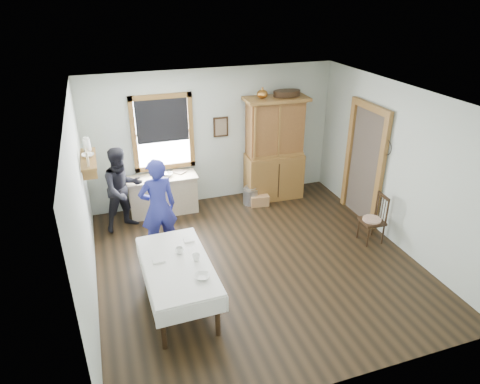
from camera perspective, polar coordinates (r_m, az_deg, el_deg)
The scene contains 20 objects.
room at distance 6.41m, azimuth 2.40°, elevation 0.59°, with size 5.01×5.01×2.70m.
window at distance 8.31m, azimuth -10.28°, elevation 8.25°, with size 1.18×0.07×1.48m.
doorway at distance 8.28m, azimuth 16.33°, elevation 4.13°, with size 0.09×1.14×2.22m.
wall_shelf at distance 7.39m, azimuth -19.60°, elevation 4.43°, with size 0.24×1.00×0.44m.
framed_picture at distance 8.56m, azimuth -2.57°, elevation 8.65°, with size 0.30×0.04×0.40m, color #311F11.
rug_beater at distance 7.68m, azimuth 19.07°, elevation 6.49°, with size 0.27×0.27×0.01m, color black.
work_counter at distance 8.50m, azimuth -10.21°, elevation -0.37°, with size 1.34×0.51×0.77m, color tan.
china_hutch at distance 8.78m, azimuth 4.64°, elevation 5.69°, with size 1.25×0.59×2.13m, color olive.
dining_table at distance 6.14m, azimuth -8.18°, elevation -12.00°, with size 0.91×1.73×0.69m, color white.
spindle_chair at distance 7.75m, azimuth 17.24°, elevation -3.45°, with size 0.41×0.41×0.88m, color #311F11.
pail at distance 8.81m, azimuth 1.40°, elevation -0.56°, with size 0.31×0.31×0.33m, color #9A9EA2.
wicker_basket at distance 8.79m, azimuth 2.56°, elevation -1.04°, with size 0.37×0.26×0.22m, color #AC7B4E.
woman_blue at distance 7.11m, azimuth -10.81°, elevation -2.42°, with size 0.56×0.37×1.55m, color navy.
figure_dark at distance 7.98m, azimuth -15.32°, elevation -0.01°, with size 0.71×0.55×1.45m, color black.
table_cup_a at distance 6.10m, azimuth -8.09°, elevation -7.74°, with size 0.12×0.12×0.09m, color white.
table_cup_b at distance 5.93m, azimuth -5.88°, elevation -8.66°, with size 0.11×0.11×0.10m, color white.
table_bowl at distance 5.61m, azimuth -5.11°, elevation -11.15°, with size 0.22×0.22×0.06m, color white.
counter_book at distance 8.43m, azimuth -8.61°, elevation 2.46°, with size 0.17×0.22×0.02m, color #77654F.
counter_bowl at distance 8.35m, azimuth -9.62°, elevation 2.32°, with size 0.20×0.20×0.06m, color white.
shelf_bowl at distance 7.39m, azimuth -19.63°, elevation 4.64°, with size 0.22×0.22×0.05m, color white.
Camera 1 is at (-2.11, -5.40, 4.10)m, focal length 32.00 mm.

